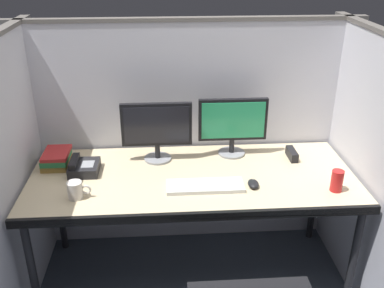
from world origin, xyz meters
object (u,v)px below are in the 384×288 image
Objects in this scene: monitor_right at (233,123)px; red_stapler at (292,154)px; keyboard_main at (205,186)px; desk_phone at (83,167)px; soda_can at (337,181)px; monitor_left at (157,128)px; book_stack at (56,158)px; computer_mouse at (253,184)px; coffee_mug at (76,190)px; desk at (193,184)px.

monitor_right reaches higher than red_stapler.
keyboard_main is 0.67m from red_stapler.
red_stapler is (1.28, 0.10, -0.01)m from desk_phone.
desk_phone is 1.56× the size of soda_can.
red_stapler is at bearing -2.46° from monitor_left.
red_stapler is (0.84, -0.04, -0.19)m from monitor_left.
keyboard_main is at bearing -117.16° from monitor_right.
monitor_right is 2.87× the size of red_stapler.
computer_mouse is at bearing -16.08° from book_stack.
monitor_left reaches higher than coffee_mug.
keyboard_main is at bearing 173.80° from soda_can.
keyboard_main is (-0.21, -0.41, -0.20)m from monitor_right.
soda_can is at bearing -43.95° from monitor_right.
monitor_right is at bearing 4.33° from book_stack.
red_stapler is at bearing 29.34° from keyboard_main.
desk is at bearing 164.83° from soda_can.
desk is 15.08× the size of coffee_mug.
keyboard_main is 2.87× the size of red_stapler.
coffee_mug is at bearing -88.79° from desk_phone.
coffee_mug is 1.33m from red_stapler.
keyboard_main is at bearing -150.66° from red_stapler.
computer_mouse is 1.20m from book_stack.
desk_phone is at bearing 162.03° from keyboard_main.
desk is 0.67m from coffee_mug.
keyboard_main is at bearing -65.64° from desk.
computer_mouse is 0.44× the size of book_stack.
coffee_mug is 0.42m from book_stack.
coffee_mug is 0.84× the size of red_stapler.
soda_can reaches higher than book_stack.
book_stack is (-0.18, 0.10, 0.01)m from desk_phone.
monitor_right is 3.41× the size of coffee_mug.
desk_phone is (-0.91, -0.18, -0.18)m from monitor_right.
desk is 15.57× the size of soda_can.
book_stack is 1.45× the size of red_stapler.
desk is at bearing 16.48° from coffee_mug.
red_stapler is at bearing 0.00° from book_stack.
monitor_right is at bearing 45.71° from desk.
soda_can is (1.59, -0.40, 0.01)m from book_stack.
red_stapler is (-0.13, 0.40, -0.03)m from soda_can.
coffee_mug is at bearing -175.41° from keyboard_main.
computer_mouse is 0.97m from coffee_mug.
keyboard_main is (0.26, -0.36, -0.20)m from monitor_left.
monitor_right is 1.10m from book_stack.
desk_phone is (-0.70, 0.23, 0.02)m from keyboard_main.
monitor_right is 0.95m from desk_phone.
desk_phone is at bearing 171.55° from desk.
computer_mouse is 0.79× the size of soda_can.
book_stack is (-1.15, 0.33, 0.03)m from computer_mouse.
monitor_right is 4.48× the size of computer_mouse.
keyboard_main is 4.48× the size of computer_mouse.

